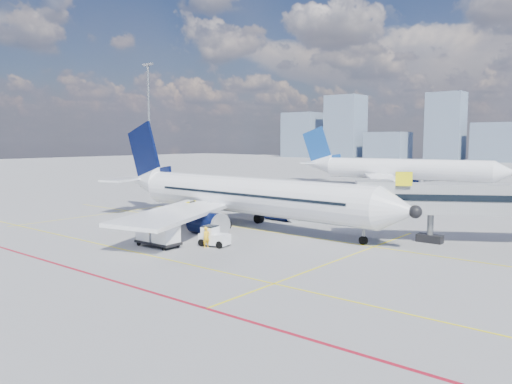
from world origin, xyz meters
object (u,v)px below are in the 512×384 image
(baggage_tug, at_px, (213,236))
(belt_loader, at_px, (162,217))
(cargo_dolly, at_px, (158,232))
(main_aircraft, at_px, (238,195))
(second_aircraft, at_px, (397,169))
(ramp_worker, at_px, (206,237))

(baggage_tug, xyz_separation_m, belt_loader, (-12.52, 5.01, -0.14))
(baggage_tug, xyz_separation_m, cargo_dolly, (-3.46, -3.13, 0.40))
(main_aircraft, distance_m, second_aircraft, 54.81)
(cargo_dolly, bearing_deg, belt_loader, 136.67)
(second_aircraft, bearing_deg, belt_loader, -98.41)
(cargo_dolly, distance_m, ramp_worker, 4.19)
(second_aircraft, relative_size, ramp_worker, 23.67)
(cargo_dolly, height_order, ramp_worker, cargo_dolly)
(baggage_tug, bearing_deg, ramp_worker, -95.94)
(second_aircraft, xyz_separation_m, cargo_dolly, (7.72, -66.62, -2.00))
(belt_loader, height_order, ramp_worker, belt_loader)
(main_aircraft, bearing_deg, baggage_tug, -58.56)
(second_aircraft, distance_m, cargo_dolly, 67.09)
(belt_loader, bearing_deg, ramp_worker, -38.18)
(cargo_dolly, height_order, belt_loader, belt_loader)
(main_aircraft, height_order, ramp_worker, main_aircraft)
(main_aircraft, bearing_deg, second_aircraft, 98.38)
(second_aircraft, relative_size, cargo_dolly, 10.23)
(main_aircraft, height_order, baggage_tug, main_aircraft)
(cargo_dolly, bearing_deg, ramp_worker, 30.98)
(main_aircraft, height_order, belt_loader, main_aircraft)
(main_aircraft, distance_m, cargo_dolly, 12.42)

